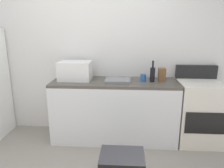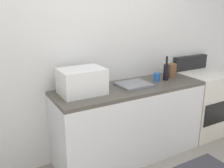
% 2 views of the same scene
% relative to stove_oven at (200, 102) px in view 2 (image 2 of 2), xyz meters
% --- Properties ---
extents(wall_back, '(5.00, 0.10, 2.60)m').
position_rel_stove_oven_xyz_m(wall_back, '(-1.52, 0.34, 0.83)').
color(wall_back, silver).
rests_on(wall_back, ground_plane).
extents(kitchen_counter, '(1.80, 0.60, 0.90)m').
position_rel_stove_oven_xyz_m(kitchen_counter, '(-1.22, -0.01, -0.02)').
color(kitchen_counter, silver).
rests_on(kitchen_counter, ground_plane).
extents(stove_oven, '(0.60, 0.61, 1.10)m').
position_rel_stove_oven_xyz_m(stove_oven, '(0.00, 0.00, 0.00)').
color(stove_oven, silver).
rests_on(stove_oven, ground_plane).
extents(microwave, '(0.46, 0.34, 0.27)m').
position_rel_stove_oven_xyz_m(microwave, '(-1.80, 0.04, 0.57)').
color(microwave, white).
rests_on(microwave, kitchen_counter).
extents(sink_basin, '(0.36, 0.32, 0.03)m').
position_rel_stove_oven_xyz_m(sink_basin, '(-1.17, -0.00, 0.45)').
color(sink_basin, slate).
rests_on(sink_basin, kitchen_counter).
extents(wine_bottle, '(0.07, 0.07, 0.30)m').
position_rel_stove_oven_xyz_m(wine_bottle, '(-0.68, 0.00, 0.54)').
color(wine_bottle, black).
rests_on(wine_bottle, kitchen_counter).
extents(coffee_mug, '(0.08, 0.08, 0.10)m').
position_rel_stove_oven_xyz_m(coffee_mug, '(-0.81, 0.03, 0.48)').
color(coffee_mug, '#2659A5').
rests_on(coffee_mug, kitchen_counter).
extents(knife_block, '(0.10, 0.10, 0.18)m').
position_rel_stove_oven_xyz_m(knife_block, '(-0.54, 0.08, 0.52)').
color(knife_block, brown).
rests_on(knife_block, kitchen_counter).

